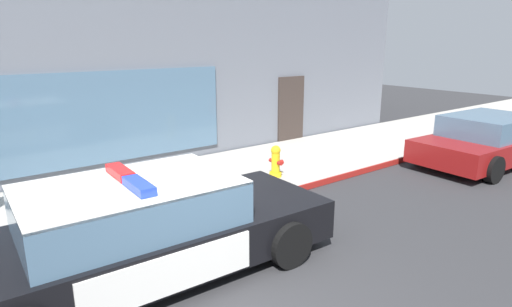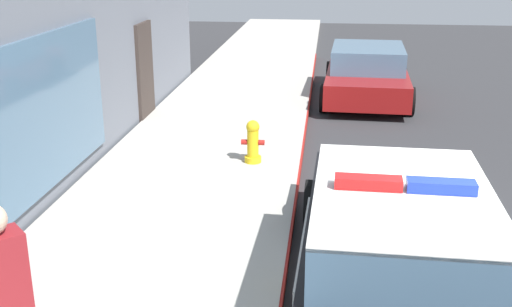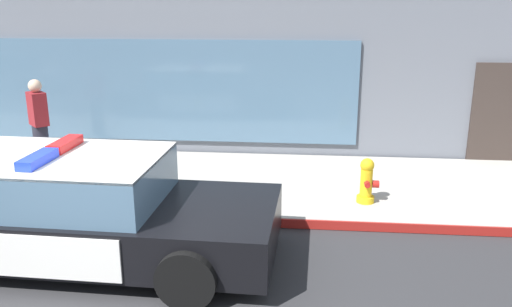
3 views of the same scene
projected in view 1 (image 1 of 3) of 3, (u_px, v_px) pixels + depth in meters
The scene contains 7 objects.
ground at pixel (235, 299), 5.36m from camera, with size 48.00×48.00×0.00m, color #303033.
sidewalk at pixel (118, 200), 8.48m from camera, with size 48.00×3.38×0.15m, color #B2ADA3.
curb_red_paint at pixel (155, 229), 7.17m from camera, with size 28.80×0.04×0.14m, color maroon.
storefront_building at pixel (5, 24), 11.77m from camera, with size 22.71×8.61×7.17m.
police_cruiser at pixel (144, 230), 5.73m from camera, with size 5.23×2.25×1.49m.
fire_hydrant at pixel (276, 162), 9.62m from camera, with size 0.34×0.39×0.73m.
car_down_street at pixel (487, 140), 11.10m from camera, with size 4.43×2.23×1.29m.
Camera 1 is at (-2.64, -3.91, 3.16)m, focal length 29.85 mm.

